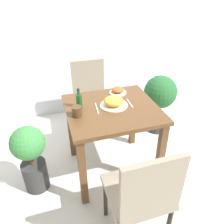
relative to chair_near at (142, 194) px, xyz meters
name	(u,v)px	position (x,y,z in m)	size (l,w,h in m)	color
ground_plane	(112,167)	(0.04, 0.77, -0.51)	(16.00, 16.00, 0.00)	beige
wall_back	(80,18)	(0.04, 2.09, 0.79)	(8.00, 0.05, 2.60)	silver
dining_table	(112,120)	(0.04, 0.77, 0.09)	(0.81, 0.76, 0.74)	brown
chair_near	(142,194)	(0.00, 0.00, 0.00)	(0.42, 0.42, 0.90)	gray
chair_far	(91,94)	(0.00, 1.54, 0.00)	(0.42, 0.42, 0.90)	gray
food_plate	(114,102)	(0.06, 0.79, 0.26)	(0.25, 0.25, 0.09)	beige
side_plate	(118,91)	(0.18, 1.02, 0.25)	(0.17, 0.17, 0.06)	beige
drink_cup	(77,111)	(-0.29, 0.72, 0.27)	(0.08, 0.08, 0.09)	#4C331E
sauce_bottle	(79,100)	(-0.24, 0.86, 0.30)	(0.05, 0.05, 0.19)	#194C23
fork_utensil	(97,108)	(-0.10, 0.79, 0.23)	(0.03, 0.20, 0.00)	silver
spoon_utensil	(130,103)	(0.21, 0.79, 0.23)	(0.02, 0.17, 0.00)	silver
potted_plant_left	(31,155)	(-0.72, 0.75, -0.12)	(0.30, 0.30, 0.68)	#333333
potted_plant_right	(160,97)	(0.80, 1.24, -0.02)	(0.40, 0.40, 0.75)	#333333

